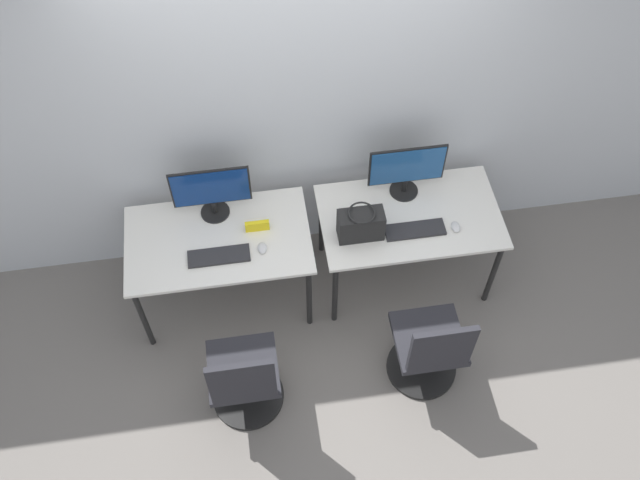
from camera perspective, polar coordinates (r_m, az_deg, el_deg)
ground_plane at (r=5.17m, az=0.24°, el=-6.89°), size 20.00×20.00×0.00m
wall_back at (r=4.57m, az=-1.34°, el=11.05°), size 12.00×0.05×2.80m
desk_left at (r=4.81m, az=-8.09°, el=-0.40°), size 1.22×0.72×0.72m
monitor_left at (r=4.71m, az=-8.70°, el=3.92°), size 0.52×0.20×0.42m
keyboard_left at (r=4.66m, az=-8.09°, el=-1.28°), size 0.40×0.13×0.02m
mouse_left at (r=4.65m, az=-4.63°, el=-0.64°), size 0.06×0.09×0.03m
office_chair_left at (r=4.60m, az=-6.06°, el=-11.15°), size 0.48×0.48×0.90m
desk_right at (r=4.91m, az=7.16°, el=1.45°), size 1.22×0.72×0.72m
monitor_right at (r=4.81m, az=6.96°, el=5.66°), size 0.52×0.20×0.42m
keyboard_right at (r=4.77m, az=7.61°, el=0.81°), size 0.40×0.13×0.02m
mouse_right at (r=4.82m, az=10.80°, el=1.04°), size 0.06×0.09×0.03m
office_chair_right at (r=4.72m, az=8.74°, el=-8.75°), size 0.48×0.48×0.90m
handbag at (r=4.64m, az=3.28°, el=1.25°), size 0.30×0.18×0.25m
placard_left at (r=4.73m, az=-5.05°, el=1.13°), size 0.16×0.03×0.08m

